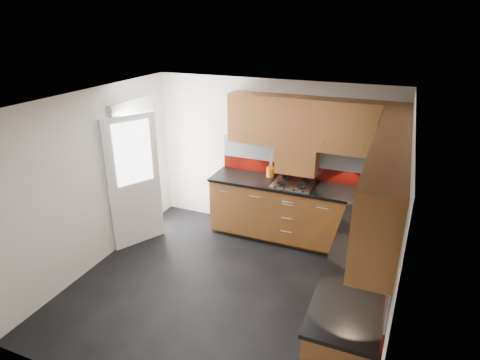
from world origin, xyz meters
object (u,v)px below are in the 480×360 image
at_px(gas_hob, 293,184).
at_px(utensil_pot, 270,171).
at_px(toaster, 377,189).
at_px(food_processor, 375,208).

bearing_deg(gas_hob, utensil_pot, 156.17).
height_order(gas_hob, utensil_pot, utensil_pot).
bearing_deg(toaster, gas_hob, -175.97).
xyz_separation_m(utensil_pot, toaster, (1.57, -0.10, 0.00)).
bearing_deg(food_processor, toaster, 92.87).
bearing_deg(utensil_pot, gas_hob, -23.83).
relative_size(gas_hob, utensil_pot, 1.40).
relative_size(utensil_pot, toaster, 1.35).
distance_m(gas_hob, toaster, 1.16).
distance_m(toaster, food_processor, 0.73).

